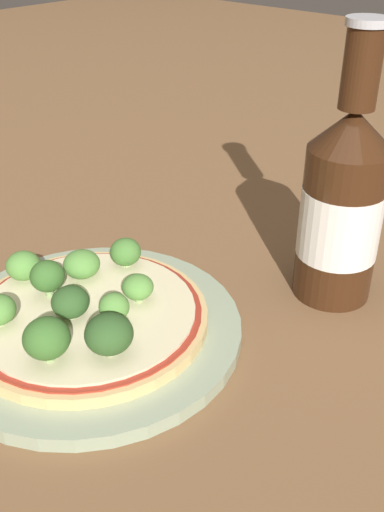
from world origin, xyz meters
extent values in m
plane|color=brown|center=(0.00, 0.00, 0.00)|extent=(3.00, 3.00, 0.00)
cylinder|color=#93A384|center=(0.01, -0.01, 0.01)|extent=(0.25, 0.25, 0.01)
cylinder|color=tan|center=(0.01, -0.01, 0.02)|extent=(0.20, 0.20, 0.01)
cylinder|color=maroon|center=(0.01, -0.01, 0.02)|extent=(0.19, 0.19, 0.00)
cylinder|color=beige|center=(0.01, -0.01, 0.02)|extent=(0.18, 0.18, 0.00)
cylinder|color=#89A866|center=(0.04, -0.07, 0.03)|extent=(0.01, 0.01, 0.01)
ellipsoid|color=#386628|center=(0.04, -0.07, 0.05)|extent=(0.03, 0.03, 0.03)
cylinder|color=#89A866|center=(0.01, -0.03, 0.03)|extent=(0.01, 0.01, 0.01)
ellipsoid|color=#2D5123|center=(0.01, -0.03, 0.04)|extent=(0.03, 0.03, 0.03)
cylinder|color=#89A866|center=(0.03, 0.02, 0.03)|extent=(0.01, 0.01, 0.01)
ellipsoid|color=#568E3D|center=(0.03, 0.02, 0.04)|extent=(0.03, 0.03, 0.02)
cylinder|color=#89A866|center=(-0.07, -0.02, 0.03)|extent=(0.01, 0.01, 0.01)
ellipsoid|color=#568E3D|center=(-0.07, -0.02, 0.04)|extent=(0.03, 0.03, 0.03)
cylinder|color=#89A866|center=(0.06, -0.04, 0.03)|extent=(0.01, 0.01, 0.01)
ellipsoid|color=#2D5123|center=(0.06, -0.04, 0.04)|extent=(0.04, 0.04, 0.03)
cylinder|color=#89A866|center=(0.04, -0.01, 0.03)|extent=(0.01, 0.01, 0.01)
ellipsoid|color=#568E3D|center=(0.04, -0.01, 0.04)|extent=(0.02, 0.02, 0.02)
cylinder|color=#89A866|center=(-0.02, 0.05, 0.03)|extent=(0.01, 0.01, 0.01)
ellipsoid|color=#477A33|center=(-0.02, 0.05, 0.04)|extent=(0.03, 0.03, 0.02)
cylinder|color=#89A866|center=(-0.03, 0.01, 0.03)|extent=(0.01, 0.01, 0.01)
ellipsoid|color=#568E3D|center=(-0.03, 0.01, 0.04)|extent=(0.03, 0.03, 0.02)
cylinder|color=#89A866|center=(-0.03, -0.07, 0.03)|extent=(0.01, 0.01, 0.01)
cylinder|color=#89A866|center=(-0.03, -0.02, 0.03)|extent=(0.01, 0.01, 0.01)
ellipsoid|color=#386628|center=(-0.03, -0.02, 0.05)|extent=(0.03, 0.03, 0.03)
cylinder|color=#381E0F|center=(0.12, 0.18, 0.07)|extent=(0.07, 0.07, 0.14)
cylinder|color=silver|center=(0.12, 0.18, 0.07)|extent=(0.07, 0.07, 0.06)
cone|color=#381E0F|center=(0.12, 0.18, 0.16)|extent=(0.07, 0.07, 0.03)
cylinder|color=#381E0F|center=(0.12, 0.18, 0.20)|extent=(0.03, 0.03, 0.06)
cylinder|color=#B2B2B7|center=(0.12, 0.18, 0.24)|extent=(0.03, 0.03, 0.01)
camera|label=1|loc=(0.33, -0.25, 0.31)|focal=42.00mm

